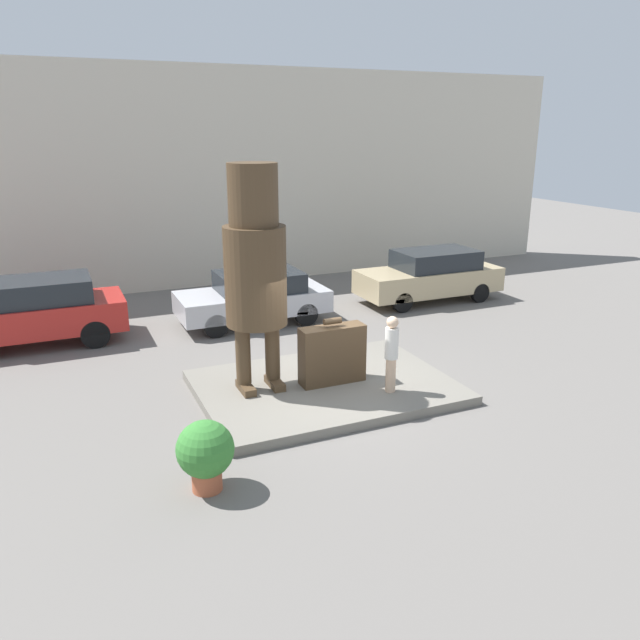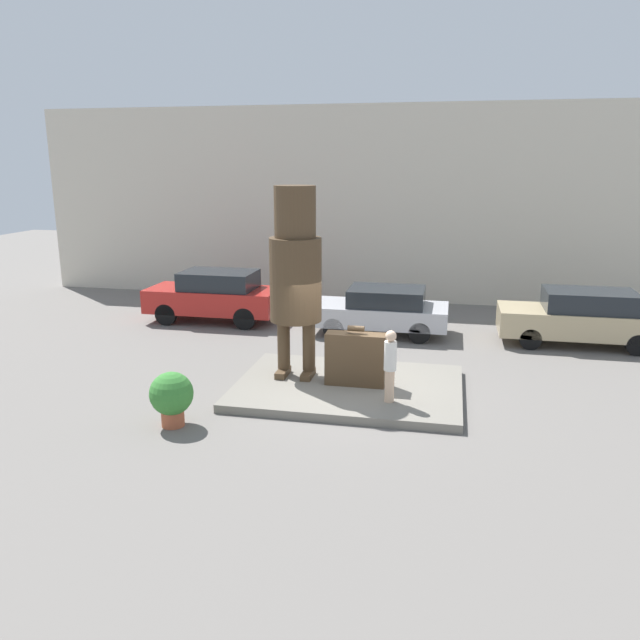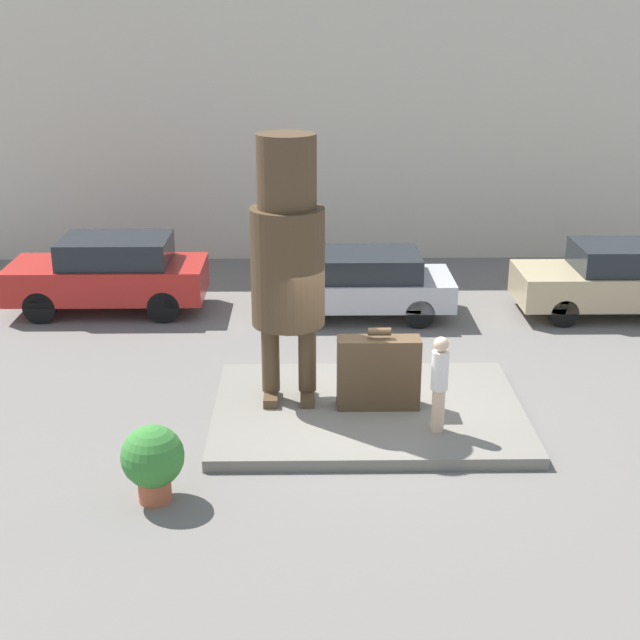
# 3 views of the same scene
# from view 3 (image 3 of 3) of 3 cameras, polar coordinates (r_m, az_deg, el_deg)

# --- Properties ---
(ground_plane) EXTENTS (60.00, 60.00, 0.00)m
(ground_plane) POSITION_cam_3_polar(r_m,az_deg,el_deg) (15.02, 3.08, -6.18)
(ground_plane) COLOR slate
(pedestal) EXTENTS (5.13, 3.75, 0.19)m
(pedestal) POSITION_cam_3_polar(r_m,az_deg,el_deg) (14.98, 3.09, -5.85)
(pedestal) COLOR slate
(pedestal) RESTS_ON ground_plane
(building_backdrop) EXTENTS (28.00, 0.60, 7.19)m
(building_backdrop) POSITION_cam_3_polar(r_m,az_deg,el_deg) (23.87, 1.60, 12.51)
(building_backdrop) COLOR beige
(building_backdrop) RESTS_ON ground_plane
(statue_figure) EXTENTS (1.20, 1.20, 4.45)m
(statue_figure) POSITION_cam_3_polar(r_m,az_deg,el_deg) (14.34, -2.09, 4.51)
(statue_figure) COLOR #4C3823
(statue_figure) RESTS_ON pedestal
(giant_suitcase) EXTENTS (1.36, 0.43, 1.39)m
(giant_suitcase) POSITION_cam_3_polar(r_m,az_deg,el_deg) (14.69, 3.76, -3.36)
(giant_suitcase) COLOR #4C3823
(giant_suitcase) RESTS_ON pedestal
(tourist) EXTENTS (0.27, 0.27, 1.57)m
(tourist) POSITION_cam_3_polar(r_m,az_deg,el_deg) (13.87, 7.66, -3.83)
(tourist) COLOR beige
(tourist) RESTS_ON pedestal
(parked_car_red) EXTENTS (4.31, 1.81, 1.69)m
(parked_car_red) POSITION_cam_3_polar(r_m,az_deg,el_deg) (20.35, -13.28, 2.97)
(parked_car_red) COLOR #B2231E
(parked_car_red) RESTS_ON ground_plane
(parked_car_silver) EXTENTS (4.12, 1.84, 1.44)m
(parked_car_silver) POSITION_cam_3_polar(r_m,az_deg,el_deg) (19.55, 2.61, 2.43)
(parked_car_silver) COLOR #B7B7BC
(parked_car_silver) RESTS_ON ground_plane
(parked_car_tan) EXTENTS (4.51, 1.76, 1.60)m
(parked_car_tan) POSITION_cam_3_polar(r_m,az_deg,el_deg) (20.70, 18.79, 2.54)
(parked_car_tan) COLOR tan
(parked_car_tan) RESTS_ON ground_plane
(planter_pot) EXTENTS (0.87, 0.87, 1.12)m
(planter_pot) POSITION_cam_3_polar(r_m,az_deg,el_deg) (12.54, -10.65, -8.76)
(planter_pot) COLOR #AD5638
(planter_pot) RESTS_ON ground_plane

